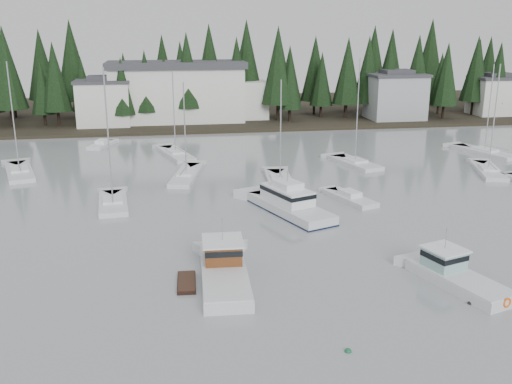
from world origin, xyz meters
TOP-DOWN VIEW (x-y plane):
  - ground at (0.00, 0.00)m, footprint 260.00×260.00m
  - far_shore_land at (0.00, 97.00)m, footprint 240.00×54.00m
  - conifer_treeline at (0.00, 86.00)m, footprint 200.00×22.00m
  - house_west at (-18.00, 79.00)m, footprint 9.54×7.42m
  - house_east_a at (36.00, 78.00)m, footprint 10.60×8.48m
  - house_east_b at (58.00, 80.00)m, footprint 9.54×7.42m
  - harbor_inn at (-2.96, 82.34)m, footprint 29.50×11.50m
  - lobster_boat_brown at (-4.08, 11.91)m, footprint 5.23×9.76m
  - cabin_cruiser_center at (3.94, 26.25)m, footprint 7.09×11.46m
  - lobster_boat_teal at (11.88, 8.55)m, footprint 5.03×8.38m
  - sailboat_0 at (31.75, 37.73)m, footprint 5.43×9.79m
  - sailboat_2 at (-6.26, 53.90)m, footprint 5.44×10.68m
  - sailboat_3 at (37.28, 48.03)m, footprint 5.72×10.59m
  - sailboat_4 at (-25.53, 46.60)m, footprint 5.75×11.03m
  - sailboat_5 at (-5.30, 41.62)m, footprint 4.87×11.13m
  - sailboat_6 at (16.81, 44.46)m, footprint 5.16×9.30m
  - sailboat_7 at (5.22, 36.92)m, footprint 3.67×10.11m
  - sailboat_8 at (-13.16, 31.33)m, footprint 3.47×8.44m
  - runabout_1 at (11.04, 29.15)m, footprint 4.30×7.33m
  - runabout_3 at (-17.03, 62.17)m, footprint 4.16×6.67m
  - mooring_buoy_green at (1.77, 1.42)m, footprint 0.41×0.41m
  - mooring_buoy_dark at (11.42, 5.63)m, footprint 0.36×0.36m

SIDE VIEW (x-z plane):
  - ground at x=0.00m, z-range 0.00..0.00m
  - far_shore_land at x=0.00m, z-range -0.50..0.50m
  - conifer_treeline at x=0.00m, z-range -10.00..10.00m
  - mooring_buoy_green at x=1.77m, z-range -0.20..0.20m
  - mooring_buoy_dark at x=11.42m, z-range -0.18..0.18m
  - sailboat_5 at x=-5.30m, z-range -5.85..5.96m
  - sailboat_2 at x=-6.26m, z-range -6.10..6.21m
  - sailboat_7 at x=5.22m, z-range -6.12..6.23m
  - sailboat_3 at x=37.28m, z-range -6.47..6.60m
  - sailboat_4 at x=-25.53m, z-range -6.97..7.10m
  - sailboat_0 at x=31.75m, z-range -6.80..6.95m
  - sailboat_6 at x=16.81m, z-range -7.01..7.17m
  - sailboat_8 at x=-13.16m, z-range -7.03..7.20m
  - runabout_3 at x=-17.03m, z-range -0.58..0.84m
  - runabout_1 at x=11.04m, z-range -0.58..0.84m
  - lobster_boat_teal at x=11.88m, z-range -1.68..2.72m
  - lobster_boat_brown at x=-4.08m, z-range -1.84..2.92m
  - cabin_cruiser_center at x=3.94m, z-range -1.65..3.06m
  - house_east_b at x=58.00m, z-range 0.28..8.53m
  - house_west at x=-18.00m, z-range 0.28..9.03m
  - house_east_a at x=36.00m, z-range 0.28..9.53m
  - harbor_inn at x=-2.96m, z-range 0.33..11.23m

